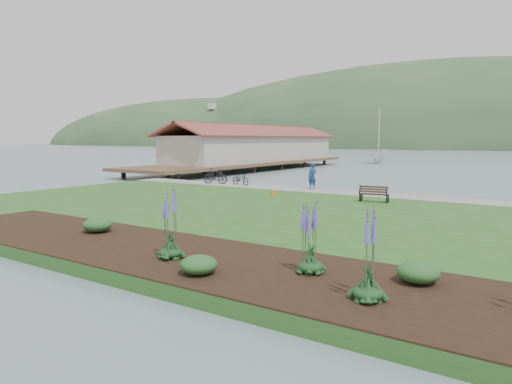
# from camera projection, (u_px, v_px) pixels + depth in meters

# --- Properties ---
(ground) EXTENTS (600.00, 600.00, 0.00)m
(ground) POSITION_uv_depth(u_px,v_px,m) (285.00, 215.00, 22.42)
(ground) COLOR slate
(ground) RESTS_ON ground
(lawn) EXTENTS (34.00, 20.00, 0.40)m
(lawn) POSITION_uv_depth(u_px,v_px,m) (264.00, 216.00, 20.74)
(lawn) COLOR #23521D
(lawn) RESTS_ON ground
(shoreline_path) EXTENTS (34.00, 2.20, 0.03)m
(shoreline_path) POSITION_uv_depth(u_px,v_px,m) (341.00, 192.00, 28.09)
(shoreline_path) COLOR gray
(shoreline_path) RESTS_ON lawn
(garden_bed) EXTENTS (24.00, 4.40, 0.04)m
(garden_bed) POSITION_uv_depth(u_px,v_px,m) (204.00, 258.00, 12.60)
(garden_bed) COLOR black
(garden_bed) RESTS_ON lawn
(pier_pavilion) EXTENTS (8.00, 36.00, 5.40)m
(pier_pavilion) POSITION_uv_depth(u_px,v_px,m) (255.00, 148.00, 55.87)
(pier_pavilion) COLOR #4C3826
(pier_pavilion) RESTS_ON ground
(park_bench) EXTENTS (1.50, 0.70, 0.90)m
(park_bench) POSITION_uv_depth(u_px,v_px,m) (374.00, 194.00, 23.89)
(park_bench) COLOR black
(park_bench) RESTS_ON lawn
(person) EXTENTS (0.81, 0.62, 2.05)m
(person) POSITION_uv_depth(u_px,v_px,m) (312.00, 174.00, 29.72)
(person) COLOR navy
(person) RESTS_ON lawn
(bicycle_a) EXTENTS (1.05, 1.86, 0.92)m
(bicycle_a) POSITION_uv_depth(u_px,v_px,m) (241.00, 179.00, 32.55)
(bicycle_a) COLOR black
(bicycle_a) RESTS_ON lawn
(bicycle_b) EXTENTS (0.95, 1.98, 1.15)m
(bicycle_b) POSITION_uv_depth(u_px,v_px,m) (215.00, 176.00, 33.48)
(bicycle_b) COLOR black
(bicycle_b) RESTS_ON lawn
(sailboat) EXTENTS (13.72, 13.78, 26.20)m
(sailboat) POSITION_uv_depth(u_px,v_px,m) (378.00, 163.00, 68.92)
(sailboat) COLOR silver
(sailboat) RESTS_ON ground
(pannier) EXTENTS (0.27, 0.32, 0.29)m
(pannier) POSITION_uv_depth(u_px,v_px,m) (274.00, 193.00, 26.85)
(pannier) COLOR orange
(pannier) RESTS_ON lawn
(echium_0) EXTENTS (0.62, 0.62, 2.16)m
(echium_0) POSITION_uv_depth(u_px,v_px,m) (170.00, 225.00, 12.43)
(echium_0) COLOR #143719
(echium_0) RESTS_ON garden_bed
(echium_1) EXTENTS (0.62, 0.62, 1.99)m
(echium_1) POSITION_uv_depth(u_px,v_px,m) (311.00, 239.00, 11.06)
(echium_1) COLOR #143719
(echium_1) RESTS_ON garden_bed
(echium_2) EXTENTS (0.62, 0.62, 1.97)m
(echium_2) POSITION_uv_depth(u_px,v_px,m) (369.00, 262.00, 9.17)
(echium_2) COLOR #143719
(echium_2) RESTS_ON garden_bed
(shrub_0) EXTENTS (1.01, 1.01, 0.50)m
(shrub_0) POSITION_uv_depth(u_px,v_px,m) (98.00, 225.00, 16.05)
(shrub_0) COLOR #1E4C21
(shrub_0) RESTS_ON garden_bed
(shrub_1) EXTENTS (0.91, 0.91, 0.46)m
(shrub_1) POSITION_uv_depth(u_px,v_px,m) (199.00, 265.00, 11.06)
(shrub_1) COLOR #1E4C21
(shrub_1) RESTS_ON garden_bed
(shrub_2) EXTENTS (0.96, 0.96, 0.48)m
(shrub_2) POSITION_uv_depth(u_px,v_px,m) (418.00, 272.00, 10.37)
(shrub_2) COLOR #1E4C21
(shrub_2) RESTS_ON garden_bed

